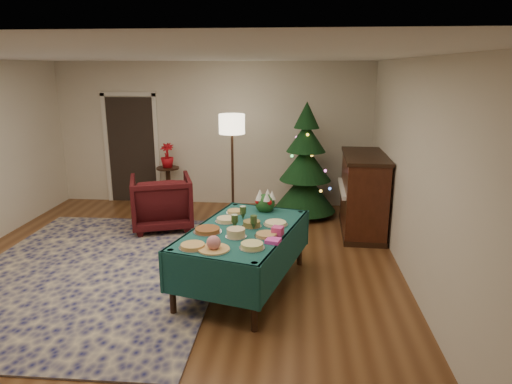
# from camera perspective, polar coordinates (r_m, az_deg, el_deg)

# --- Properties ---
(room_shell) EXTENTS (7.00, 7.00, 7.00)m
(room_shell) POSITION_cam_1_polar(r_m,az_deg,el_deg) (5.44, -12.07, 1.89)
(room_shell) COLOR #593319
(room_shell) RESTS_ON ground
(doorway) EXTENTS (1.08, 0.04, 2.16)m
(doorway) POSITION_cam_1_polar(r_m,az_deg,el_deg) (9.23, -15.27, 5.49)
(doorway) COLOR black
(doorway) RESTS_ON ground
(rug) EXTENTS (3.22, 4.22, 0.02)m
(rug) POSITION_cam_1_polar(r_m,az_deg,el_deg) (6.39, -19.20, -9.33)
(rug) COLOR #14174B
(rug) RESTS_ON ground
(buffet_table) EXTENTS (1.59, 2.15, 0.75)m
(buffet_table) POSITION_cam_1_polar(r_m,az_deg,el_deg) (5.44, -1.62, -6.06)
(buffet_table) COLOR black
(buffet_table) RESTS_ON ground
(platter_0) EXTENTS (0.29, 0.29, 0.05)m
(platter_0) POSITION_cam_1_polar(r_m,az_deg,el_deg) (4.86, -7.91, -6.73)
(platter_0) COLOR silver
(platter_0) RESTS_ON buffet_table
(platter_1) EXTENTS (0.34, 0.34, 0.16)m
(platter_1) POSITION_cam_1_polar(r_m,az_deg,el_deg) (4.76, -5.31, -6.58)
(platter_1) COLOR silver
(platter_1) RESTS_ON buffet_table
(platter_2) EXTENTS (0.28, 0.28, 0.06)m
(platter_2) POSITION_cam_1_polar(r_m,az_deg,el_deg) (4.80, -0.50, -6.75)
(platter_2) COLOR silver
(platter_2) RESTS_ON buffet_table
(platter_3) EXTENTS (0.33, 0.33, 0.05)m
(platter_3) POSITION_cam_1_polar(r_m,az_deg,el_deg) (5.29, -6.09, -4.78)
(platter_3) COLOR silver
(platter_3) RESTS_ON buffet_table
(platter_4) EXTENTS (0.24, 0.24, 0.10)m
(platter_4) POSITION_cam_1_polar(r_m,az_deg,el_deg) (5.11, -2.52, -5.16)
(platter_4) COLOR silver
(platter_4) RESTS_ON buffet_table
(platter_5) EXTENTS (0.27, 0.27, 0.04)m
(platter_5) POSITION_cam_1_polar(r_m,az_deg,el_deg) (5.13, 1.31, -5.41)
(platter_5) COLOR silver
(platter_5) RESTS_ON buffet_table
(platter_6) EXTENTS (0.28, 0.28, 0.05)m
(platter_6) POSITION_cam_1_polar(r_m,az_deg,el_deg) (5.62, -3.73, -3.51)
(platter_6) COLOR silver
(platter_6) RESTS_ON buffet_table
(platter_7) EXTENTS (0.24, 0.24, 0.07)m
(platter_7) POSITION_cam_1_polar(r_m,az_deg,el_deg) (5.44, -0.54, -4.03)
(platter_7) COLOR silver
(platter_7) RESTS_ON buffet_table
(platter_8) EXTENTS (0.30, 0.30, 0.04)m
(platter_8) POSITION_cam_1_polar(r_m,az_deg,el_deg) (5.50, 2.46, -3.96)
(platter_8) COLOR silver
(platter_8) RESTS_ON buffet_table
(platter_9) EXTENTS (0.24, 0.24, 0.04)m
(platter_9) POSITION_cam_1_polar(r_m,az_deg,el_deg) (5.94, -2.63, -2.48)
(platter_9) COLOR silver
(platter_9) RESTS_ON buffet_table
(goblet_0) EXTENTS (0.08, 0.08, 0.17)m
(goblet_0) POSITION_cam_1_polar(r_m,az_deg,el_deg) (5.67, -1.63, -2.58)
(goblet_0) COLOR #2D471E
(goblet_0) RESTS_ON buffet_table
(goblet_1) EXTENTS (0.08, 0.08, 0.17)m
(goblet_1) POSITION_cam_1_polar(r_m,az_deg,el_deg) (5.32, -0.29, -3.80)
(goblet_1) COLOR #2D471E
(goblet_1) RESTS_ON buffet_table
(goblet_2) EXTENTS (0.08, 0.08, 0.17)m
(goblet_2) POSITION_cam_1_polar(r_m,az_deg,el_deg) (5.35, -2.69, -3.68)
(goblet_2) COLOR #2D471E
(goblet_2) RESTS_ON buffet_table
(napkin_stack) EXTENTS (0.18, 0.18, 0.04)m
(napkin_stack) POSITION_cam_1_polar(r_m,az_deg,el_deg) (4.97, 2.16, -6.11)
(napkin_stack) COLOR #F644C6
(napkin_stack) RESTS_ON buffet_table
(gift_box) EXTENTS (0.15, 0.15, 0.10)m
(gift_box) POSITION_cam_1_polar(r_m,az_deg,el_deg) (5.17, 2.71, -4.89)
(gift_box) COLOR #DA3C88
(gift_box) RESTS_ON buffet_table
(centerpiece) EXTENTS (0.27, 0.27, 0.31)m
(centerpiece) POSITION_cam_1_polar(r_m,az_deg,el_deg) (6.01, 1.14, -1.17)
(centerpiece) COLOR #1E4C1E
(centerpiece) RESTS_ON buffet_table
(armchair) EXTENTS (1.18, 1.14, 0.98)m
(armchair) POSITION_cam_1_polar(r_m,az_deg,el_deg) (7.65, -11.74, -0.92)
(armchair) COLOR #3D0D0F
(armchair) RESTS_ON ground
(floor_lamp) EXTENTS (0.44, 0.44, 1.82)m
(floor_lamp) POSITION_cam_1_polar(r_m,az_deg,el_deg) (7.84, -3.02, 7.69)
(floor_lamp) COLOR #A57F3F
(floor_lamp) RESTS_ON ground
(side_table) EXTENTS (0.43, 0.43, 0.76)m
(side_table) POSITION_cam_1_polar(r_m,az_deg,el_deg) (8.88, -10.86, 0.59)
(side_table) COLOR black
(side_table) RESTS_ON ground
(potted_plant) EXTENTS (0.25, 0.45, 0.25)m
(potted_plant) POSITION_cam_1_polar(r_m,az_deg,el_deg) (8.76, -11.02, 3.87)
(potted_plant) COLOR #A50B13
(potted_plant) RESTS_ON side_table
(christmas_tree) EXTENTS (1.30, 1.30, 2.03)m
(christmas_tree) POSITION_cam_1_polar(r_m,az_deg,el_deg) (8.09, 6.19, 3.29)
(christmas_tree) COLOR black
(christmas_tree) RESTS_ON ground
(piano) EXTENTS (0.74, 1.49, 1.27)m
(piano) POSITION_cam_1_polar(r_m,az_deg,el_deg) (7.48, 13.21, -0.31)
(piano) COLOR black
(piano) RESTS_ON ground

